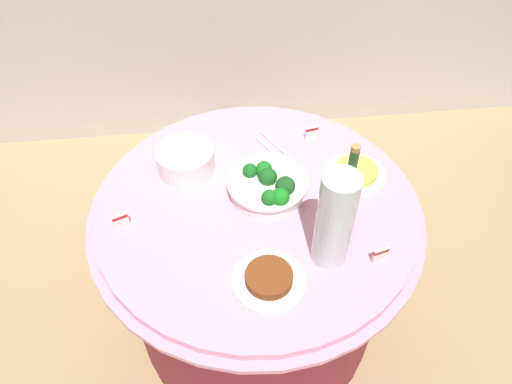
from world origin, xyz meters
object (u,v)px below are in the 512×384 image
at_px(food_plate_fried_egg, 356,173).
at_px(label_placard_rear, 312,132).
at_px(label_placard_mid, 380,254).
at_px(decorative_fruit_vase, 334,224).
at_px(wine_bottle, 346,197).
at_px(food_plate_stir_fry, 270,279).
at_px(broccoli_bowl, 268,185).
at_px(label_placard_front, 121,220).
at_px(plate_stack, 186,160).
at_px(serving_tongs, 268,143).

bearing_deg(food_plate_fried_egg, label_placard_rear, 117.49).
relative_size(label_placard_mid, label_placard_rear, 1.00).
distance_m(decorative_fruit_vase, food_plate_fried_egg, 0.41).
distance_m(wine_bottle, food_plate_stir_fry, 0.35).
relative_size(broccoli_bowl, label_placard_front, 5.09).
bearing_deg(decorative_fruit_vase, plate_stack, 133.94).
bearing_deg(label_placard_rear, wine_bottle, -88.68).
xyz_separation_m(food_plate_stir_fry, label_placard_front, (-0.45, 0.27, 0.01)).
bearing_deg(label_placard_rear, label_placard_front, -152.40).
distance_m(serving_tongs, label_placard_mid, 0.64).
relative_size(broccoli_bowl, wine_bottle, 0.83).
relative_size(serving_tongs, label_placard_front, 2.93).
relative_size(food_plate_fried_egg, label_placard_mid, 4.00).
xyz_separation_m(plate_stack, label_placard_rear, (0.49, 0.12, -0.01)).
height_order(decorative_fruit_vase, label_placard_front, decorative_fruit_vase).
height_order(serving_tongs, label_placard_front, label_placard_front).
height_order(broccoli_bowl, food_plate_stir_fry, broccoli_bowl).
bearing_deg(label_placard_rear, broccoli_bowl, -126.96).
bearing_deg(label_placard_front, serving_tongs, 33.67).
height_order(label_placard_mid, label_placard_rear, same).
bearing_deg(serving_tongs, decorative_fruit_vase, -78.14).
xyz_separation_m(wine_bottle, label_placard_mid, (0.08, -0.16, -0.10)).
bearing_deg(wine_bottle, food_plate_stir_fry, -143.15).
distance_m(plate_stack, label_placard_front, 0.33).
bearing_deg(serving_tongs, plate_stack, -162.10).
distance_m(wine_bottle, label_placard_rear, 0.45).
relative_size(wine_bottle, food_plate_stir_fry, 1.53).
bearing_deg(serving_tongs, label_placard_rear, 5.04).
relative_size(food_plate_fried_egg, food_plate_stir_fry, 1.00).
height_order(decorative_fruit_vase, food_plate_stir_fry, decorative_fruit_vase).
bearing_deg(food_plate_fried_egg, wine_bottle, -116.50).
xyz_separation_m(plate_stack, label_placard_front, (-0.21, -0.25, -0.01)).
bearing_deg(plate_stack, wine_bottle, -32.90).
distance_m(food_plate_stir_fry, label_placard_front, 0.53).
bearing_deg(label_placard_mid, decorative_fruit_vase, 166.83).
distance_m(broccoli_bowl, food_plate_stir_fry, 0.36).
bearing_deg(label_placard_front, broccoli_bowl, 10.20).
height_order(wine_bottle, label_placard_front, wine_bottle).
distance_m(food_plate_fried_egg, label_placard_mid, 0.37).
relative_size(label_placard_front, label_placard_mid, 1.00).
bearing_deg(broccoli_bowl, label_placard_rear, 53.04).
relative_size(decorative_fruit_vase, food_plate_fried_egg, 1.55).
height_order(decorative_fruit_vase, food_plate_fried_egg, decorative_fruit_vase).
bearing_deg(plate_stack, broccoli_bowl, -30.12).
xyz_separation_m(serving_tongs, food_plate_stir_fry, (-0.08, -0.62, 0.01)).
bearing_deg(broccoli_bowl, serving_tongs, 82.35).
distance_m(decorative_fruit_vase, label_placard_front, 0.68).
xyz_separation_m(broccoli_bowl, plate_stack, (-0.28, 0.16, 0.00)).
relative_size(serving_tongs, food_plate_stir_fry, 0.73).
distance_m(food_plate_stir_fry, label_placard_mid, 0.35).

